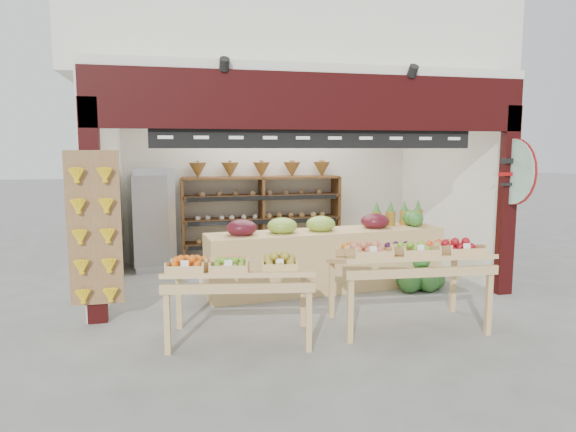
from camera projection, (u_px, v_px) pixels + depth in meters
The scene contains 11 objects.
ground at pixel (299, 286), 7.78m from camera, with size 60.00×60.00×0.00m, color slate.
shop_structure at pixel (277, 40), 8.83m from camera, with size 6.36×5.12×5.40m.
banana_board at pixel (94, 232), 5.90m from camera, with size 0.60×0.15×1.80m.
gift_sign at pixel (513, 172), 7.05m from camera, with size 0.04×0.93×0.92m.
back_shelving at pixel (262, 199), 9.48m from camera, with size 2.93×0.48×1.82m.
refrigerator at pixel (151, 219), 8.76m from camera, with size 0.68×0.68×1.74m, color silver.
cardboard_stack at pixel (231, 269), 7.86m from camera, with size 1.07×0.76×0.64m.
mid_counter at pixel (326, 257), 7.52m from camera, with size 3.57×1.03×1.10m.
display_table_left at pixel (230, 270), 5.52m from camera, with size 1.68×1.12×1.00m.
display_table_right at pixel (408, 254), 5.92m from camera, with size 1.77×1.07×1.08m.
watermelon_pile at pixel (418, 274), 7.64m from camera, with size 0.81×0.75×0.57m.
Camera 1 is at (-1.85, -7.35, 2.07)m, focal length 32.00 mm.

